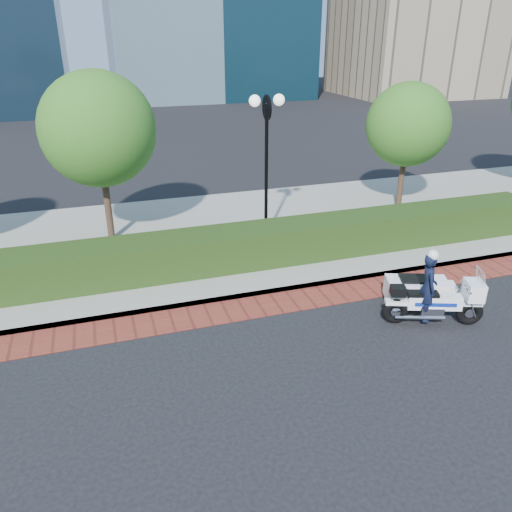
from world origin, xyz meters
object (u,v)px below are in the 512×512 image
object	(u,v)px
lamppost	(267,146)
tree_b	(98,130)
police_motorcycle	(426,292)
tree_c	(408,125)

from	to	relation	value
lamppost	tree_b	world-z (taller)	tree_b
tree_b	police_motorcycle	xyz separation A→B (m)	(6.47, -6.56, -2.82)
tree_c	police_motorcycle	bearing A→B (deg)	-118.28
tree_b	tree_c	size ratio (longest dim) A/B	1.14
tree_b	lamppost	bearing A→B (deg)	-16.11
tree_b	police_motorcycle	size ratio (longest dim) A/B	2.30
tree_b	police_motorcycle	distance (m)	9.64
tree_c	police_motorcycle	distance (m)	7.84
tree_b	tree_c	distance (m)	10.01
tree_b	tree_c	bearing A→B (deg)	-0.00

